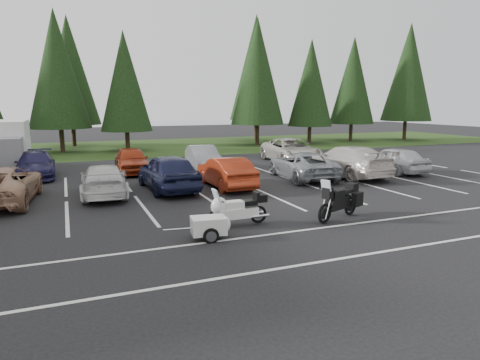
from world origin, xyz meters
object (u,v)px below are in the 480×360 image
object	(u,v)px
car_far_4	(291,151)
cargo_trailer	(209,228)
car_near_4	(168,172)
car_near_5	(226,172)
car_far_3	(203,157)
adventure_motorcycle	(338,198)
car_far_1	(35,165)
car_near_3	(104,180)
touring_motorcycle	(237,206)
car_near_8	(394,160)
box_truck	(3,147)
car_near_2	(1,185)
car_far_2	(132,160)
car_near_7	(347,161)
car_near_6	(302,165)

from	to	relation	value
car_far_4	cargo_trailer	world-z (taller)	car_far_4
car_near_4	car_near_5	distance (m)	2.67
car_near_4	car_far_3	bearing A→B (deg)	-123.92
car_far_4	adventure_motorcycle	distance (m)	14.23
car_near_4	adventure_motorcycle	world-z (taller)	car_near_4
car_far_1	car_near_3	bearing A→B (deg)	-65.04
car_near_5	adventure_motorcycle	distance (m)	6.89
car_near_4	cargo_trailer	bearing A→B (deg)	83.62
car_near_3	car_far_3	xyz separation A→B (m)	(6.17, 5.62, 0.03)
touring_motorcycle	cargo_trailer	bearing A→B (deg)	-143.24
car_near_8	touring_motorcycle	xyz separation A→B (m)	(-12.27, -6.61, -0.10)
box_truck	car_near_4	xyz separation A→B (m)	(7.42, -8.23, -0.62)
car_near_3	adventure_motorcycle	world-z (taller)	adventure_motorcycle
car_near_2	cargo_trailer	bearing A→B (deg)	135.69
car_near_2	car_far_4	size ratio (longest dim) A/B	0.94
car_far_1	touring_motorcycle	size ratio (longest dim) A/B	2.04
car_near_5	adventure_motorcycle	bearing A→B (deg)	101.93
car_far_2	car_near_4	bearing A→B (deg)	-79.17
car_far_3	car_far_1	bearing A→B (deg)	-178.19
box_truck	car_far_2	world-z (taller)	box_truck
car_near_2	car_near_8	distance (m)	19.69
car_far_1	cargo_trailer	xyz separation A→B (m)	(5.21, -13.41, -0.35)
box_truck	car_near_3	bearing A→B (deg)	-61.09
car_near_5	car_near_8	bearing A→B (deg)	-178.37
car_near_3	car_near_7	xyz separation A→B (m)	(12.59, 0.27, 0.15)
touring_motorcycle	cargo_trailer	xyz separation A→B (m)	(-1.29, -0.97, -0.30)
car_near_7	car_far_2	world-z (taller)	car_near_7
touring_motorcycle	car_near_5	bearing A→B (deg)	72.71
car_near_4	car_far_2	world-z (taller)	car_near_4
car_near_2	car_far_2	world-z (taller)	car_near_2
car_far_1	car_far_3	size ratio (longest dim) A/B	1.11
car_far_1	car_near_2	bearing A→B (deg)	-99.43
box_truck	car_near_4	world-z (taller)	box_truck
car_near_4	adventure_motorcycle	bearing A→B (deg)	118.31
car_near_6	car_far_3	xyz separation A→B (m)	(-3.79, 5.12, 0.00)
box_truck	car_near_7	size ratio (longest dim) A/B	0.99
car_near_6	touring_motorcycle	world-z (taller)	car_near_6
car_near_3	car_near_4	distance (m)	2.81
car_near_8	car_far_1	size ratio (longest dim) A/B	0.92
car_near_7	cargo_trailer	size ratio (longest dim) A/B	3.93
box_truck	car_near_4	size ratio (longest dim) A/B	1.14
car_near_4	car_near_8	distance (m)	13.03
box_truck	car_near_6	world-z (taller)	box_truck
car_far_4	cargo_trailer	distance (m)	16.93
car_near_3	car_near_6	bearing A→B (deg)	-173.35
car_near_5	car_near_7	bearing A→B (deg)	-177.09
car_near_2	car_far_1	world-z (taller)	car_near_2
car_far_3	car_near_3	bearing A→B (deg)	-132.90
car_near_3	car_near_6	distance (m)	9.97
car_near_4	cargo_trailer	world-z (taller)	car_near_4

